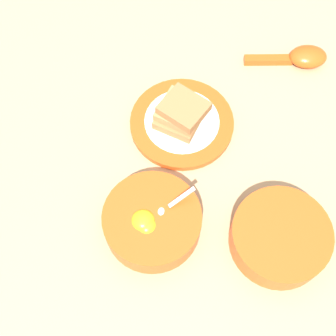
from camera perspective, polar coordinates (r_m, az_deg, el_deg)
The scene contains 6 objects.
ground_plane at distance 0.94m, azimuth 2.93°, elevation 4.38°, with size 3.00×3.00×0.00m, color tan.
egg_bowl at distance 0.83m, azimuth -1.95°, elevation -6.51°, with size 0.17×0.17×0.08m.
toast_plate at distance 0.94m, azimuth 1.69°, elevation 5.53°, with size 0.21×0.21×0.02m.
toast_sandwich at distance 0.91m, azimuth 1.62°, elevation 6.80°, with size 0.11×0.11×0.06m.
soup_spoon at distance 1.06m, azimuth 15.99°, elevation 12.86°, with size 0.07×0.18×0.04m.
congee_bowl at distance 0.84m, azimuth 13.50°, elevation -8.17°, with size 0.17×0.17×0.06m.
Camera 1 is at (-0.47, -0.05, 0.81)m, focal length 50.00 mm.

